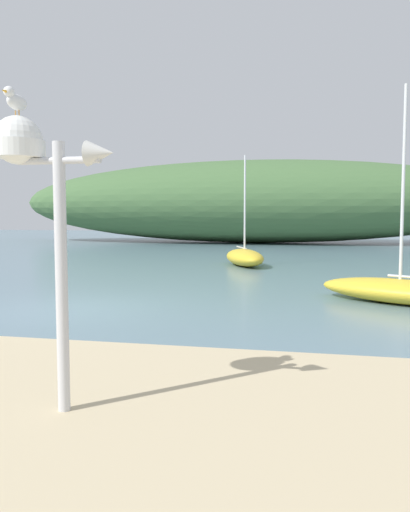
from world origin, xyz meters
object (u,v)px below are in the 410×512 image
object	(u,v)px
mast_structure	(33,169)
seagull_on_radar	(16,100)
sailboat_east_reach	(244,257)
sailboat_by_sandbar	(400,290)

from	to	relation	value
mast_structure	seagull_on_radar	size ratio (longest dim) A/B	7.99
seagull_on_radar	sailboat_east_reach	distance (m)	17.27
seagull_on_radar	sailboat_east_reach	xyz separation A→B (m)	(0.03, 17.03, -2.88)
mast_structure	sailboat_by_sandbar	bearing A→B (deg)	60.30
mast_structure	sailboat_east_reach	distance (m)	17.15
sailboat_by_sandbar	seagull_on_radar	bearing A→B (deg)	-120.43
mast_structure	sailboat_east_reach	bearing A→B (deg)	90.41
seagull_on_radar	sailboat_by_sandbar	distance (m)	10.26
mast_structure	sailboat_east_reach	world-z (taller)	sailboat_east_reach
seagull_on_radar	sailboat_east_reach	size ratio (longest dim) A/B	0.08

